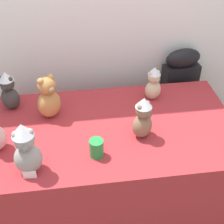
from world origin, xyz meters
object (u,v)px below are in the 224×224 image
teddy_bear_charcoal (9,91)px  teddy_bear_caramel (49,98)px  party_cup_green (97,148)px  instrument_case (177,100)px  display_table (112,167)px  teddy_bear_sand (153,83)px  teddy_bear_mocha (143,118)px  teddy_bear_ash (26,149)px

teddy_bear_charcoal → teddy_bear_caramel: size_ratio=0.93×
teddy_bear_charcoal → party_cup_green: teddy_bear_charcoal is taller
teddy_bear_charcoal → teddy_bear_caramel: (0.26, -0.12, 0.00)m
instrument_case → party_cup_green: bearing=-140.4°
display_table → teddy_bear_caramel: 0.66m
display_table → party_cup_green: party_cup_green is taller
teddy_bear_sand → teddy_bear_mocha: size_ratio=0.89×
teddy_bear_charcoal → teddy_bear_mocha: (0.81, -0.39, 0.00)m
display_table → teddy_bear_charcoal: (-0.64, 0.29, 0.51)m
teddy_bear_ash → display_table: bearing=23.0°
teddy_bear_charcoal → teddy_bear_caramel: bearing=-2.2°
teddy_bear_sand → teddy_bear_caramel: (-0.71, -0.10, 0.02)m
teddy_bear_charcoal → teddy_bear_mocha: bearing=-3.3°
party_cup_green → teddy_bear_sand: bearing=48.7°
display_table → teddy_bear_mocha: size_ratio=5.65×
teddy_bear_mocha → party_cup_green: teddy_bear_mocha is taller
display_table → teddy_bear_sand: (0.32, 0.27, 0.50)m
instrument_case → teddy_bear_charcoal: size_ratio=3.43×
teddy_bear_charcoal → teddy_bear_ash: (0.16, -0.59, 0.02)m
display_table → teddy_bear_mocha: (0.17, -0.10, 0.51)m
teddy_bear_ash → teddy_bear_caramel: (0.10, 0.47, -0.02)m
display_table → instrument_case: instrument_case is taller
instrument_case → party_cup_green: 1.14m
display_table → teddy_bear_ash: size_ratio=4.86×
teddy_bear_charcoal → teddy_bear_caramel: teddy_bear_caramel is taller
teddy_bear_sand → teddy_bear_ash: 0.99m
teddy_bear_sand → teddy_bear_ash: bearing=-164.1°
instrument_case → teddy_bear_mocha: size_ratio=3.43×
teddy_bear_sand → teddy_bear_caramel: teddy_bear_caramel is taller
teddy_bear_charcoal → teddy_bear_sand: bearing=21.5°
teddy_bear_sand → display_table: bearing=-159.1°
display_table → teddy_bear_mocha: 0.55m
instrument_case → teddy_bear_caramel: 1.16m
display_table → teddy_bear_caramel: teddy_bear_caramel is taller
teddy_bear_charcoal → teddy_bear_ash: teddy_bear_ash is taller
display_table → party_cup_green: (-0.12, -0.23, 0.43)m
teddy_bear_caramel → teddy_bear_ash: bearing=-136.2°
display_table → party_cup_green: size_ratio=14.36×
teddy_bear_sand → teddy_bear_ash: teddy_bear_ash is taller
teddy_bear_charcoal → instrument_case: bearing=35.0°
teddy_bear_mocha → teddy_bear_caramel: (-0.55, 0.27, 0.00)m
teddy_bear_mocha → teddy_bear_sand: bearing=35.2°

